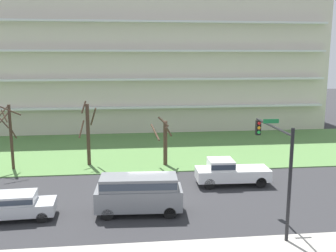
% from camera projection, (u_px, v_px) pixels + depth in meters
% --- Properties ---
extents(ground, '(160.00, 160.00, 0.00)m').
position_uv_depth(ground, '(148.00, 200.00, 25.25)').
color(ground, '#2D2D30').
extents(grass_lawn_strip, '(80.00, 16.00, 0.08)m').
position_uv_depth(grass_lawn_strip, '(140.00, 149.00, 38.92)').
color(grass_lawn_strip, '#547F42').
rests_on(grass_lawn_strip, ground).
extents(apartment_building, '(48.51, 14.64, 16.73)m').
position_uv_depth(apartment_building, '(135.00, 64.00, 51.89)').
color(apartment_building, beige).
rests_on(apartment_building, ground).
extents(tree_far_left, '(2.35, 2.37, 5.70)m').
position_uv_depth(tree_far_left, '(10.00, 133.00, 31.39)').
color(tree_far_left, '#423023').
rests_on(tree_far_left, ground).
extents(tree_left, '(1.61, 1.30, 5.67)m').
position_uv_depth(tree_left, '(88.00, 133.00, 32.78)').
color(tree_left, '#423023').
rests_on(tree_left, ground).
extents(tree_center, '(1.89, 1.93, 4.41)m').
position_uv_depth(tree_center, '(164.00, 141.00, 32.82)').
color(tree_center, '#4C3828').
rests_on(tree_center, ground).
extents(sedan_silver_near_left, '(4.48, 2.00, 1.57)m').
position_uv_depth(sedan_silver_near_left, '(17.00, 205.00, 22.28)').
color(sedan_silver_near_left, '#B7BABF').
rests_on(sedan_silver_near_left, ground).
extents(pickup_white_center_left, '(5.46, 2.16, 1.95)m').
position_uv_depth(pickup_white_center_left, '(229.00, 171.00, 28.19)').
color(pickup_white_center_left, white).
rests_on(pickup_white_center_left, ground).
extents(van_gray_center_right, '(5.30, 2.28, 2.36)m').
position_uv_depth(van_gray_center_right, '(139.00, 191.00, 22.97)').
color(van_gray_center_right, slate).
rests_on(van_gray_center_right, ground).
extents(traffic_signal_mast, '(0.90, 5.23, 6.03)m').
position_uv_depth(traffic_signal_mast, '(277.00, 156.00, 20.53)').
color(traffic_signal_mast, black).
rests_on(traffic_signal_mast, ground).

